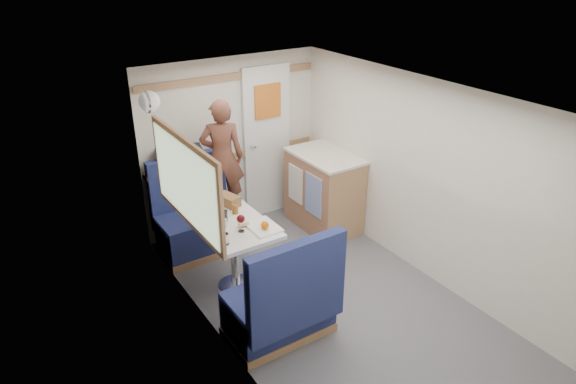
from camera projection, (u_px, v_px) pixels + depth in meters
floor at (351, 319)px, 4.67m from camera, size 4.50×4.50×0.00m
ceiling at (365, 105)px, 3.81m from camera, size 4.50×4.50×0.00m
wall_back at (232, 144)px, 5.95m from camera, size 2.20×0.02×2.00m
wall_left at (239, 262)px, 3.70m from camera, size 0.02×4.50×2.00m
wall_right at (448, 192)px, 4.78m from camera, size 0.02×4.50×2.00m
oak_trim_low at (234, 156)px, 6.00m from camera, size 2.15×0.02×0.08m
oak_trim_high at (230, 77)px, 5.60m from camera, size 2.15×0.02×0.08m
side_window at (185, 182)px, 4.36m from camera, size 0.04×1.30×0.72m
rear_door at (267, 140)px, 6.16m from camera, size 0.62×0.12×1.86m
dinette_table at (234, 238)px, 4.87m from camera, size 0.62×0.92×0.72m
bench_far at (199, 225)px, 5.64m from camera, size 0.90×0.59×1.05m
bench_near at (282, 309)px, 4.33m from camera, size 0.90×0.59×1.05m
ledge at (185, 169)px, 5.58m from camera, size 0.90×0.14×0.04m
dome_light at (149, 101)px, 4.81m from camera, size 0.20×0.20×0.20m
galley_counter at (324, 191)px, 6.05m from camera, size 0.57×0.92×0.92m
person at (222, 157)px, 5.36m from camera, size 0.54×0.46×1.25m
duffel_bag at (179, 158)px, 5.50m from camera, size 0.52×0.35×0.23m
tray at (263, 227)px, 4.72m from camera, size 0.26×0.34×0.02m
orange_fruit at (265, 225)px, 4.66m from camera, size 0.07×0.07×0.07m
cheese_block at (243, 223)px, 4.74m from camera, size 0.09×0.06×0.03m
wine_glass at (241, 220)px, 4.62m from camera, size 0.08×0.08×0.17m
tumbler_left at (225, 239)px, 4.45m from camera, size 0.06×0.06×0.10m
tumbler_mid at (205, 207)px, 4.99m from camera, size 0.07×0.07×0.11m
tumbler_right at (225, 216)px, 4.83m from camera, size 0.06×0.06×0.10m
beer_glass at (235, 209)px, 4.97m from camera, size 0.06×0.06×0.09m
pepper_grinder at (224, 216)px, 4.84m from camera, size 0.04×0.04×0.10m
salt_grinder at (225, 223)px, 4.72m from camera, size 0.03×0.03×0.09m
bread_loaf at (228, 200)px, 5.13m from camera, size 0.20×0.27×0.10m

